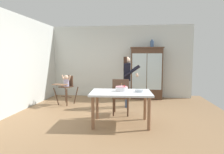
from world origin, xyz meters
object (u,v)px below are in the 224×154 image
serving_bowl (139,91)px  ceramic_vase (152,44)px  china_cabinet (146,73)px  dining_chair_far_side (121,94)px  high_chair_with_toddler (66,84)px  dining_table (121,96)px  birthday_cake (122,89)px  adult_person (127,75)px

serving_bowl → ceramic_vase: bearing=80.5°
serving_bowl → china_cabinet: bearing=84.0°
china_cabinet → dining_chair_far_side: (-0.76, -2.21, -0.39)m
china_cabinet → high_chair_with_toddler: bearing=-154.6°
dining_table → birthday_cake: bearing=85.7°
ceramic_vase → dining_table: (-0.88, -2.87, -1.36)m
adult_person → birthday_cake: bearing=175.3°
ceramic_vase → high_chair_with_toddler: (-2.77, -1.24, -1.34)m
china_cabinet → high_chair_with_toddler: size_ratio=1.97×
dining_table → dining_chair_far_side: size_ratio=1.47×
ceramic_vase → high_chair_with_toddler: ceramic_vase is taller
high_chair_with_toddler → adult_person: bearing=18.5°
high_chair_with_toddler → adult_person: adult_person is taller
adult_person → ceramic_vase: bearing=-34.0°
high_chair_with_toddler → birthday_cake: high_chair_with_toddler is taller
china_cabinet → serving_bowl: bearing=-96.0°
high_chair_with_toddler → birthday_cake: size_ratio=3.39×
adult_person → dining_chair_far_side: 0.99m
adult_person → birthday_cake: size_ratio=5.47×
ceramic_vase → serving_bowl: size_ratio=1.50×
dining_table → serving_bowl: size_ratio=7.84×
china_cabinet → serving_bowl: 2.86m
adult_person → serving_bowl: 1.57m
china_cabinet → dining_chair_far_side: 2.37m
dining_chair_far_side → serving_bowl: bearing=125.2°
ceramic_vase → adult_person: bearing=-121.6°
china_cabinet → birthday_cake: (-0.69, -2.77, -0.15)m
ceramic_vase → serving_bowl: (-0.48, -2.84, -1.23)m
ceramic_vase → birthday_cake: size_ratio=0.96×
china_cabinet → ceramic_vase: size_ratio=6.94×
dining_table → china_cabinet: bearing=76.2°
birthday_cake → dining_chair_far_side: (-0.06, 0.56, -0.24)m
ceramic_vase → adult_person: (-0.81, -1.32, -1.02)m
serving_bowl → birthday_cake: bearing=170.5°
ceramic_vase → serving_bowl: ceramic_vase is taller
high_chair_with_toddler → serving_bowl: (2.30, -1.60, 0.11)m
ceramic_vase → birthday_cake: bearing=-107.5°
ceramic_vase → china_cabinet: bearing=-178.8°
high_chair_with_toddler → china_cabinet: bearing=46.4°
ceramic_vase → dining_table: size_ratio=0.19×
serving_bowl → dining_chair_far_side: (-0.46, 0.62, -0.21)m
dining_chair_far_side → china_cabinet: bearing=-109.9°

